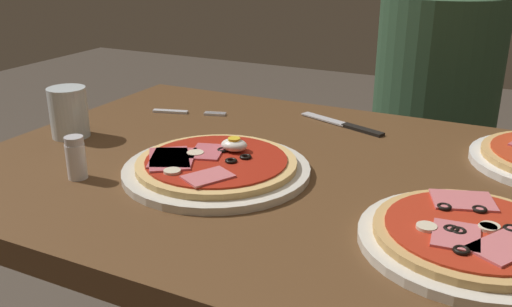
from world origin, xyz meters
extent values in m
cube|color=brown|center=(0.00, 0.00, 0.74)|extent=(1.10, 0.74, 0.04)
cylinder|color=#3C2715|center=(-0.49, 0.31, 0.36)|extent=(0.07, 0.07, 0.72)
cylinder|color=silver|center=(-0.13, -0.07, 0.77)|extent=(0.29, 0.29, 0.01)
cylinder|color=#DBB26B|center=(-0.13, -0.07, 0.78)|extent=(0.25, 0.25, 0.01)
cylinder|color=#A82314|center=(-0.13, -0.07, 0.79)|extent=(0.22, 0.22, 0.00)
torus|color=black|center=(-0.09, -0.05, 0.79)|extent=(0.02, 0.02, 0.00)
torus|color=black|center=(-0.13, -0.04, 0.79)|extent=(0.02, 0.02, 0.00)
torus|color=black|center=(-0.10, -0.07, 0.79)|extent=(0.02, 0.02, 0.00)
cube|color=#C65B66|center=(-0.15, -0.06, 0.79)|extent=(0.07, 0.08, 0.00)
cube|color=#C65B66|center=(-0.19, -0.10, 0.79)|extent=(0.10, 0.10, 0.00)
cube|color=#D16B70|center=(-0.10, -0.14, 0.79)|extent=(0.07, 0.08, 0.00)
cube|color=#C65B66|center=(-0.19, -0.11, 0.79)|extent=(0.11, 0.12, 0.00)
cylinder|color=beige|center=(-0.17, -0.07, 0.79)|extent=(0.03, 0.03, 0.00)
cylinder|color=beige|center=(-0.16, -0.15, 0.79)|extent=(0.03, 0.03, 0.00)
ellipsoid|color=white|center=(-0.12, -0.03, 0.80)|extent=(0.04, 0.03, 0.02)
cylinder|color=yellow|center=(-0.12, -0.03, 0.81)|extent=(0.02, 0.02, 0.00)
cylinder|color=silver|center=(0.26, -0.13, 0.77)|extent=(0.27, 0.27, 0.01)
cylinder|color=tan|center=(0.26, -0.13, 0.78)|extent=(0.23, 0.23, 0.01)
cylinder|color=#B72D19|center=(0.26, -0.13, 0.79)|extent=(0.20, 0.20, 0.00)
torus|color=black|center=(0.25, -0.19, 0.79)|extent=(0.02, 0.02, 0.00)
torus|color=black|center=(0.30, -0.12, 0.79)|extent=(0.02, 0.02, 0.00)
torus|color=black|center=(0.23, -0.15, 0.79)|extent=(0.02, 0.02, 0.00)
torus|color=black|center=(0.22, -0.09, 0.79)|extent=(0.02, 0.02, 0.00)
torus|color=black|center=(0.24, -0.15, 0.79)|extent=(0.02, 0.02, 0.00)
torus|color=black|center=(0.26, -0.08, 0.79)|extent=(0.02, 0.02, 0.00)
cube|color=#D16B70|center=(0.24, -0.06, 0.79)|extent=(0.09, 0.08, 0.00)
cube|color=#D16B70|center=(0.30, -0.16, 0.79)|extent=(0.09, 0.11, 0.00)
cube|color=#D16B70|center=(0.24, -0.16, 0.79)|extent=(0.06, 0.07, 0.00)
cylinder|color=beige|center=(0.21, -0.16, 0.79)|extent=(0.02, 0.02, 0.00)
cylinder|color=beige|center=(0.27, -0.13, 0.79)|extent=(0.02, 0.02, 0.00)
cylinder|color=beige|center=(0.27, -0.12, 0.79)|extent=(0.02, 0.02, 0.00)
cylinder|color=silver|center=(-0.46, -0.04, 0.81)|extent=(0.07, 0.07, 0.09)
cylinder|color=silver|center=(-0.46, -0.04, 0.78)|extent=(0.06, 0.06, 0.04)
cube|color=silver|center=(-0.38, 0.17, 0.77)|extent=(0.08, 0.03, 0.00)
cube|color=silver|center=(-0.29, 0.19, 0.77)|extent=(0.04, 0.01, 0.00)
cube|color=silver|center=(-0.29, 0.20, 0.77)|extent=(0.04, 0.01, 0.00)
cube|color=silver|center=(-0.29, 0.20, 0.77)|extent=(0.04, 0.01, 0.00)
cube|color=silver|center=(-0.29, 0.21, 0.77)|extent=(0.04, 0.01, 0.00)
cube|color=silver|center=(-0.07, 0.27, 0.77)|extent=(0.11, 0.06, 0.00)
cube|color=black|center=(0.02, 0.23, 0.77)|extent=(0.09, 0.05, 0.01)
cylinder|color=white|center=(-0.31, -0.18, 0.79)|extent=(0.03, 0.03, 0.05)
cylinder|color=silver|center=(-0.31, -0.18, 0.83)|extent=(0.03, 0.03, 0.01)
cylinder|color=black|center=(0.07, 0.73, 0.23)|extent=(0.29, 0.29, 0.46)
cylinder|color=#2D4C33|center=(0.07, 0.73, 0.72)|extent=(0.32, 0.32, 0.52)
camera|label=1|loc=(0.29, -0.77, 1.11)|focal=39.33mm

